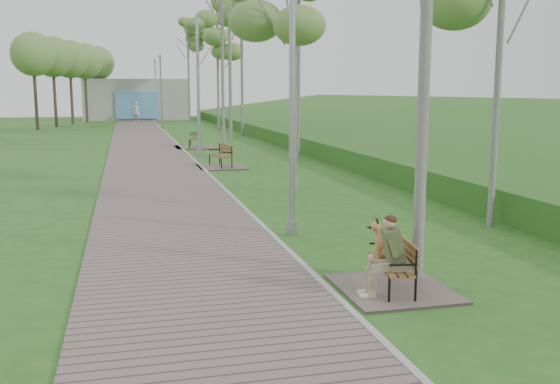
{
  "coord_description": "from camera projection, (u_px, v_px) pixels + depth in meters",
  "views": [
    {
      "loc": [
        -2.74,
        -13.42,
        2.82
      ],
      "look_at": [
        0.07,
        -2.14,
        0.94
      ],
      "focal_mm": 40.0,
      "sensor_mm": 36.0,
      "label": 1
    }
  ],
  "objects": [
    {
      "name": "walkway",
      "position": [
        144.0,
        143.0,
        34.13
      ],
      "size": [
        3.5,
        67.0,
        0.04
      ],
      "primitive_type": "cube",
      "color": "#715F5C",
      "rests_on": "ground"
    },
    {
      "name": "birch_mid_c",
      "position": [
        229.0,
        0.0,
        35.88
      ],
      "size": [
        2.8,
        2.8,
        10.2
      ],
      "color": "silver",
      "rests_on": "ground"
    },
    {
      "name": "ground",
      "position": [
        254.0,
        219.0,
        13.96
      ],
      "size": [
        120.0,
        120.0,
        0.0
      ],
      "primitive_type": "plane",
      "color": "#255C1E",
      "rests_on": "ground"
    },
    {
      "name": "birch_mid_a",
      "position": [
        222.0,
        1.0,
        28.51
      ],
      "size": [
        2.55,
        2.55,
        8.77
      ],
      "color": "silver",
      "rests_on": "ground"
    },
    {
      "name": "birch_distant_a",
      "position": [
        188.0,
        41.0,
        56.44
      ],
      "size": [
        2.63,
        2.63,
        9.32
      ],
      "color": "silver",
      "rests_on": "ground"
    },
    {
      "name": "birch_far_a",
      "position": [
        241.0,
        15.0,
        38.76
      ],
      "size": [
        2.59,
        2.59,
        9.54
      ],
      "color": "silver",
      "rests_on": "ground"
    },
    {
      "name": "lamp_post_near",
      "position": [
        292.0,
        113.0,
        11.99
      ],
      "size": [
        0.2,
        0.2,
        5.17
      ],
      "color": "#919398",
      "rests_on": "ground"
    },
    {
      "name": "bench_main",
      "position": [
        390.0,
        266.0,
        8.83
      ],
      "size": [
        1.53,
        1.7,
        1.34
      ],
      "color": "#715F5C",
      "rests_on": "ground"
    },
    {
      "name": "birch_far_b",
      "position": [
        217.0,
        32.0,
        44.6
      ],
      "size": [
        2.74,
        2.74,
        8.91
      ],
      "color": "silver",
      "rests_on": "ground"
    },
    {
      "name": "building_north",
      "position": [
        136.0,
        100.0,
        62.11
      ],
      "size": [
        10.0,
        5.2,
        4.0
      ],
      "color": "#9E9E99",
      "rests_on": "ground"
    },
    {
      "name": "bench_second",
      "position": [
        221.0,
        162.0,
        23.26
      ],
      "size": [
        1.74,
        1.94,
        1.07
      ],
      "color": "#715F5C",
      "rests_on": "ground"
    },
    {
      "name": "lamp_post_third",
      "position": [
        161.0,
        94.0,
        47.02
      ],
      "size": [
        0.21,
        0.21,
        5.52
      ],
      "color": "#919398",
      "rests_on": "ground"
    },
    {
      "name": "birch_distant_b",
      "position": [
        197.0,
        37.0,
        56.12
      ],
      "size": [
        2.95,
        2.95,
        9.73
      ],
      "color": "silver",
      "rests_on": "ground"
    },
    {
      "name": "bench_third",
      "position": [
        195.0,
        143.0,
        31.39
      ],
      "size": [
        1.98,
        2.2,
        1.21
      ],
      "color": "#715F5C",
      "rests_on": "ground"
    },
    {
      "name": "pedestrian_near",
      "position": [
        136.0,
        111.0,
        58.23
      ],
      "size": [
        0.78,
        0.61,
        1.89
      ],
      "primitive_type": "imported",
      "rotation": [
        0.0,
        0.0,
        2.89
      ],
      "color": "silver",
      "rests_on": "ground"
    },
    {
      "name": "lamp_post_second",
      "position": [
        198.0,
        93.0,
        26.91
      ],
      "size": [
        0.23,
        0.23,
        5.91
      ],
      "color": "#919398",
      "rests_on": "ground"
    },
    {
      "name": "lamp_post_far",
      "position": [
        156.0,
        92.0,
        61.21
      ],
      "size": [
        0.23,
        0.23,
        5.9
      ],
      "color": "#919398",
      "rests_on": "ground"
    },
    {
      "name": "kerb",
      "position": [
        176.0,
        142.0,
        34.55
      ],
      "size": [
        0.1,
        67.0,
        0.05
      ],
      "primitive_type": "cube",
      "color": "#999993",
      "rests_on": "ground"
    },
    {
      "name": "embankment",
      "position": [
        387.0,
        141.0,
        35.98
      ],
      "size": [
        14.0,
        70.0,
        1.6
      ],
      "primitive_type": "cube",
      "color": "#427429",
      "rests_on": "ground"
    }
  ]
}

